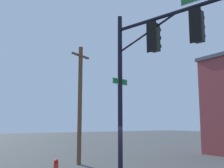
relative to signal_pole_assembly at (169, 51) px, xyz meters
name	(u,v)px	position (x,y,z in m)	size (l,w,h in m)	color
signal_pole_assembly	(169,51)	(0.00, 0.00, 0.00)	(6.26, 2.23, 7.31)	black
utility_pole	(80,102)	(-8.95, 0.53, -1.28)	(0.95, 1.65, 7.74)	brown
fire_hydrant	(56,168)	(-6.11, -2.03, -4.87)	(0.33, 0.24, 0.83)	red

